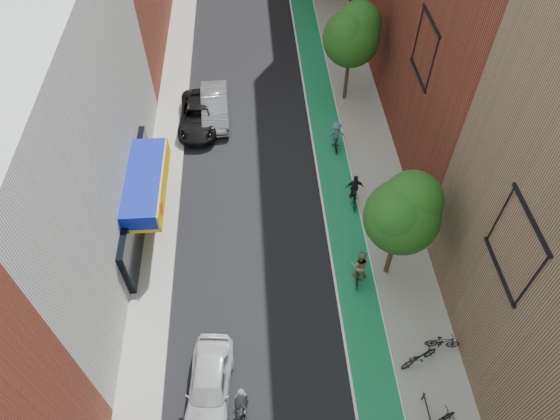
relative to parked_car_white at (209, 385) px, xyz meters
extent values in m
cube|color=#136D39|center=(7.00, 21.45, -0.74)|extent=(2.00, 68.00, 0.01)
cube|color=gray|center=(-3.00, 21.45, -0.67)|extent=(2.00, 68.00, 0.15)
cube|color=gray|center=(9.50, 21.45, -0.67)|extent=(3.00, 68.00, 0.15)
cube|color=silver|center=(-8.00, 9.45, 5.25)|extent=(8.00, 20.00, 12.00)
cylinder|color=#332619|center=(8.60, 5.45, 0.90)|extent=(0.24, 0.24, 3.30)
sphere|color=#1D5115|center=(8.60, 5.45, 3.63)|extent=(3.36, 3.36, 3.36)
sphere|color=#1D5115|center=(9.00, 5.75, 4.35)|extent=(2.64, 2.64, 2.64)
sphere|color=#1D5115|center=(8.30, 5.15, 4.11)|extent=(2.40, 2.40, 2.40)
cylinder|color=#332619|center=(8.60, 19.45, 0.99)|extent=(0.24, 0.24, 3.47)
sphere|color=#1D5115|center=(8.60, 19.45, 3.85)|extent=(3.53, 3.53, 3.53)
sphere|color=#1D5115|center=(9.00, 19.75, 4.61)|extent=(2.77, 2.77, 2.77)
sphere|color=#1D5115|center=(8.30, 19.15, 4.36)|extent=(2.52, 2.52, 2.52)
imported|color=silver|center=(0.00, 0.00, 0.00)|extent=(2.16, 4.53, 1.49)
imported|color=black|center=(-1.14, 17.49, -0.04)|extent=(2.41, 5.12, 1.42)
imported|color=gray|center=(-0.09, 18.22, 0.05)|extent=(1.90, 4.91, 1.59)
imported|color=black|center=(1.34, -0.90, -0.32)|extent=(0.90, 1.69, 0.85)
imported|color=#55565E|center=(1.34, -0.80, 0.46)|extent=(0.70, 0.54, 1.72)
imported|color=black|center=(7.09, 5.07, -0.30)|extent=(0.74, 1.53, 0.89)
imported|color=#907454|center=(7.09, 5.17, 0.51)|extent=(1.02, 0.87, 1.82)
imported|color=black|center=(7.70, 10.14, -0.32)|extent=(0.62, 1.63, 0.85)
imported|color=black|center=(7.70, 10.24, 0.44)|extent=(0.99, 0.44, 1.67)
imported|color=black|center=(7.31, 14.67, -0.28)|extent=(0.45, 1.55, 0.93)
imported|color=#45677C|center=(7.31, 14.77, 0.38)|extent=(1.01, 0.59, 1.56)
imported|color=black|center=(10.21, 1.30, -0.14)|extent=(1.56, 0.62, 0.91)
imported|color=black|center=(8.99, 0.68, -0.12)|extent=(1.94, 1.30, 0.96)
camera|label=1|loc=(2.41, -7.89, 20.40)|focal=32.00mm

